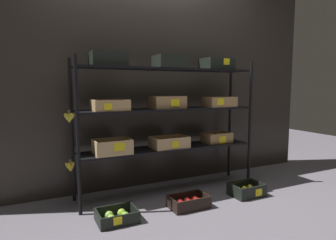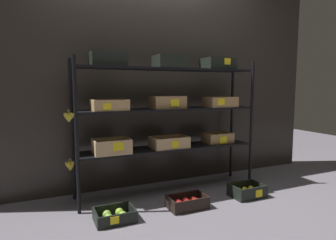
{
  "view_description": "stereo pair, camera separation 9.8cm",
  "coord_description": "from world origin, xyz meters",
  "views": [
    {
      "loc": [
        -1.32,
        -2.73,
        1.12
      ],
      "look_at": [
        0.0,
        0.0,
        0.77
      ],
      "focal_mm": 31.16,
      "sensor_mm": 36.0,
      "label": 1
    },
    {
      "loc": [
        -1.23,
        -2.77,
        1.12
      ],
      "look_at": [
        0.0,
        0.0,
        0.77
      ],
      "focal_mm": 31.16,
      "sensor_mm": 36.0,
      "label": 2
    }
  ],
  "objects": [
    {
      "name": "crate_ground_apple_green",
      "position": [
        -0.69,
        -0.45,
        0.04
      ],
      "size": [
        0.33,
        0.26,
        0.1
      ],
      "color": "black",
      "rests_on": "ground_plane"
    },
    {
      "name": "crate_ground_apple_red",
      "position": [
        -0.01,
        -0.46,
        0.05
      ],
      "size": [
        0.36,
        0.22,
        0.11
      ],
      "color": "black",
      "rests_on": "ground_plane"
    },
    {
      "name": "storefront_wall",
      "position": [
        0.0,
        0.38,
        1.17
      ],
      "size": [
        4.29,
        0.12,
        2.33
      ],
      "primitive_type": "cube",
      "color": "#2D2823",
      "rests_on": "ground_plane"
    },
    {
      "name": "ground_plane",
      "position": [
        0.0,
        0.0,
        0.0
      ],
      "size": [
        10.0,
        10.0,
        0.0
      ],
      "primitive_type": "plane",
      "color": "slate"
    },
    {
      "name": "display_rack",
      "position": [
        -0.02,
        -0.01,
        0.9
      ],
      "size": [
        2.0,
        0.4,
        1.45
      ],
      "color": "black",
      "rests_on": "ground_plane"
    },
    {
      "name": "crate_ground_lemon",
      "position": [
        0.68,
        -0.46,
        0.05
      ],
      "size": [
        0.33,
        0.25,
        0.13
      ],
      "color": "black",
      "rests_on": "ground_plane"
    }
  ]
}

